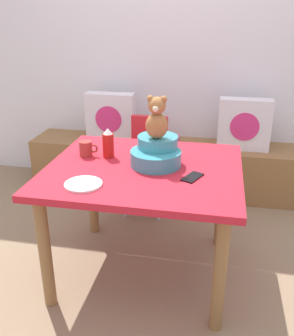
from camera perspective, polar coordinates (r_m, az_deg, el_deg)
The scene contains 14 objects.
ground_plane at distance 2.57m, azimuth -0.45°, elevation -15.18°, with size 8.00×8.00×0.00m, color #8C7256.
back_wall at distance 3.53m, azimuth 4.67°, elevation 18.21°, with size 4.40×0.10×2.60m, color silver.
window_bench at distance 3.52m, azimuth 3.60°, elevation 0.23°, with size 2.60×0.44×0.46m, color olive.
pillow_floral_left at distance 3.47m, azimuth -5.55°, elevation 7.67°, with size 0.44×0.15×0.44m.
pillow_floral_right at distance 3.33m, azimuth 14.55°, elevation 6.42°, with size 0.44×0.15×0.44m.
book_stack at distance 3.43m, azimuth 3.22°, elevation 4.34°, with size 0.20×0.14×0.07m, color #C56793.
dining_table at distance 2.24m, azimuth -0.50°, elevation -2.34°, with size 1.13×0.98×0.74m.
highchair at distance 3.03m, azimuth -0.18°, elevation 2.38°, with size 0.34×0.46×0.79m.
infant_seat_teal at distance 2.21m, azimuth 1.44°, elevation 2.35°, with size 0.30×0.33×0.16m.
teddy_bear at distance 2.14m, azimuth 1.49°, elevation 7.52°, with size 0.13×0.12×0.25m.
ketchup_bottle at distance 2.32m, azimuth -5.92°, elevation 3.70°, with size 0.07×0.07×0.18m.
coffee_mug at distance 2.37m, azimuth -9.23°, elevation 2.92°, with size 0.12×0.08×0.09m.
dinner_plate_near at distance 1.99m, azimuth -9.65°, elevation -2.43°, with size 0.20×0.20×0.01m, color white.
cell_phone at distance 2.06m, azimuth 6.93°, elevation -1.38°, with size 0.07×0.14×0.01m, color black.
Camera 1 is at (0.41, -1.98, 1.59)m, focal length 40.13 mm.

